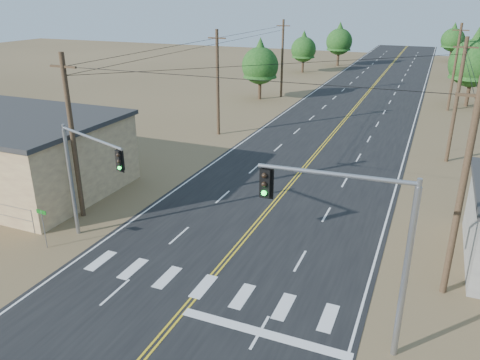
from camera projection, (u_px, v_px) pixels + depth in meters
The scene contains 16 objects.
road at pixel (317, 153), 41.07m from camera, with size 15.00×200.00×0.02m, color black.
utility_pole_left_near at pixel (73, 137), 27.53m from camera, with size 1.80×0.30×10.00m.
utility_pole_left_mid at pixel (218, 82), 44.67m from camera, with size 1.80×0.30×10.00m.
utility_pole_left_far at pixel (282, 58), 61.82m from camera, with size 1.80×0.30×10.00m.
utility_pole_right_near at pixel (462, 191), 19.98m from camera, with size 1.80×0.30×10.00m.
utility_pole_right_mid at pixel (457, 100), 37.12m from camera, with size 1.80×0.30×10.00m.
utility_pole_right_far at pixel (455, 67), 54.27m from camera, with size 1.80×0.30×10.00m.
signal_mast_left at pixel (83, 169), 24.54m from camera, with size 5.31×2.22×6.52m.
signal_mast_right at pixel (363, 235), 16.77m from camera, with size 5.68×0.72×7.29m.
street_sign at pixel (43, 223), 25.11m from camera, with size 0.67×0.06×2.27m.
tree_left_near at pixel (260, 62), 60.45m from camera, with size 4.76×4.76×7.94m.
tree_left_mid at pixel (304, 47), 82.03m from camera, with size 4.34×4.34×7.23m.
tree_left_far at pixel (339, 39), 89.65m from camera, with size 4.94×4.94×8.24m.
tree_right_near at pixel (474, 58), 56.12m from camera, with size 5.71×5.71×9.52m.
tree_right_mid at pixel (476, 55), 73.84m from camera, with size 3.93×3.93×6.55m.
tree_right_far at pixel (453, 37), 96.12m from camera, with size 4.67×4.67×7.78m.
Camera 1 is at (8.86, -8.64, 12.92)m, focal length 35.00 mm.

